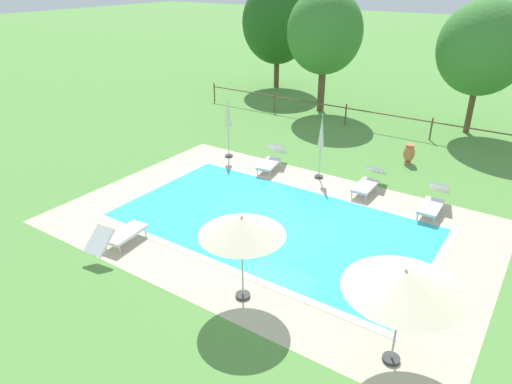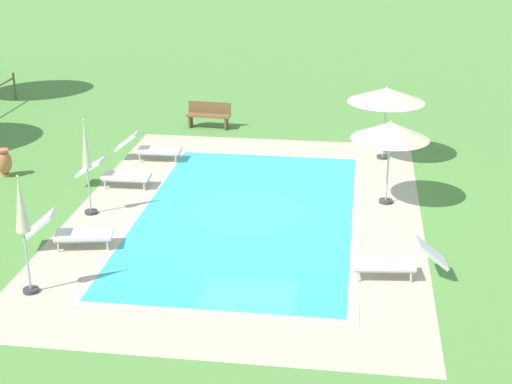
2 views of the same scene
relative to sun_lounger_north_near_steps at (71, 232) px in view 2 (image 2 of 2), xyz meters
The scene contains 14 objects.
ground_plane 4.39m from the sun_lounger_north_near_steps, 57.37° to the right, with size 160.00×160.00×0.00m, color #599342.
pool_deck_paving 4.39m from the sun_lounger_north_near_steps, 57.37° to the right, with size 12.99×8.74×0.01m, color beige.
swimming_pool_water 4.39m from the sun_lounger_north_near_steps, 57.37° to the right, with size 9.55×5.30×0.01m, color #38C6D1.
pool_coping_rim 4.39m from the sun_lounger_north_near_steps, 57.37° to the right, with size 10.03×5.78×0.01m.
sun_lounger_north_near_steps is the anchor object (origin of this frame).
sun_lounger_north_mid 7.34m from the sun_lounger_north_near_steps, 93.76° to the right, with size 0.81×2.03×0.87m.
sun_lounger_north_far 6.30m from the sun_lounger_north_near_steps, ahead, with size 0.66×2.00×0.86m.
sun_lounger_north_end 3.95m from the sun_lounger_north_near_steps, ahead, with size 0.64×2.05×0.78m.
patio_umbrella_open_foreground 8.25m from the sun_lounger_north_near_steps, 62.53° to the right, with size 2.01×2.01×2.23m.
patio_umbrella_open_by_bench 10.42m from the sun_lounger_north_near_steps, 44.03° to the right, with size 2.31×2.31×2.24m.
patio_umbrella_closed_row_west 2.57m from the sun_lounger_north_near_steps, behind, with size 0.32×0.32×2.54m.
patio_umbrella_closed_row_mid_west 2.34m from the sun_lounger_north_near_steps, ahead, with size 0.32×0.32×2.49m.
wooden_bench_lawn_side 10.03m from the sun_lounger_north_near_steps, ahead, with size 0.54×1.53×0.87m.
terracotta_urn_near_fence 5.61m from the sun_lounger_north_near_steps, 39.84° to the left, with size 0.46×0.46×0.80m.
Camera 2 is at (-17.76, -2.69, 7.62)m, focal length 54.40 mm.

